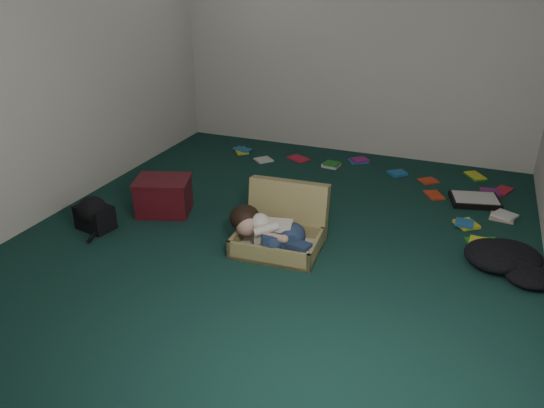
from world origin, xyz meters
The scene contains 11 objects.
floor centered at (0.00, 0.00, 0.00)m, with size 4.50×4.50×0.00m, color #133731.
wall_back centered at (0.00, 2.25, 1.30)m, with size 4.50×4.50×0.00m, color silver.
wall_front centered at (0.00, -2.25, 1.30)m, with size 4.50×4.50×0.00m, color silver.
wall_left centered at (-2.00, 0.00, 1.30)m, with size 4.50×4.50×0.00m, color silver.
suitcase centered at (0.07, -0.11, 0.14)m, with size 0.68×0.67×0.47m.
person centered at (0.03, -0.28, 0.18)m, with size 0.70×0.33×0.29m.
maroon_bin centered at (-1.10, 0.03, 0.16)m, with size 0.56×0.49×0.32m.
backpack centered at (-1.47, -0.45, 0.11)m, with size 0.37×0.30×0.22m, color black, non-canonical shape.
clothing_pile centered at (1.70, 0.11, 0.08)m, with size 0.49×0.40×0.16m, color black, non-canonical shape.
paper_tray centered at (1.46, 1.26, 0.03)m, with size 0.49×0.41×0.06m.
book_scatter centered at (0.71, 1.48, 0.01)m, with size 3.08×1.72×0.02m.
Camera 1 is at (1.36, -3.57, 2.07)m, focal length 35.00 mm.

